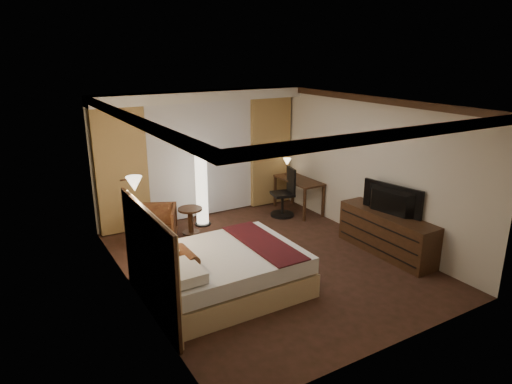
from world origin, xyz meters
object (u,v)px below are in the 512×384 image
floor_lamp (202,189)px  side_table (191,221)px  desk (298,195)px  dresser (387,233)px  television (389,196)px  bed (225,271)px  armchair (156,223)px  office_chair (283,192)px

floor_lamp → side_table: bearing=-141.7°
desk → dresser: (0.05, -2.59, -0.00)m
side_table → television: bearing=-45.3°
bed → armchair: size_ratio=2.90×
floor_lamp → dresser: floor_lamp is taller
dresser → television: size_ratio=1.68×
side_table → office_chair: bearing=-2.5°
armchair → side_table: 0.74m
bed → office_chair: office_chair is taller
floor_lamp → dresser: 3.72m
side_table → dresser: 3.72m
bed → side_table: bed is taller
armchair → desk: size_ratio=0.62×
bed → floor_lamp: floor_lamp is taller
bed → desk: (3.03, 2.33, 0.05)m
office_chair → television: size_ratio=0.93×
bed → television: 3.15m
side_table → armchair: bearing=-175.0°
bed → armchair: armchair is taller
side_table → office_chair: size_ratio=0.49×
floor_lamp → office_chair: bearing=-13.3°
office_chair → television: 2.64m
office_chair → side_table: bearing=-170.2°
bed → side_table: (0.45, 2.37, -0.06)m
bed → desk: 3.82m
bed → television: size_ratio=1.93×
armchair → television: size_ratio=0.67×
floor_lamp → dresser: size_ratio=0.81×
bed → television: bearing=-4.9°
desk → armchair: bearing=-179.6°
bed → dresser: 3.09m
bed → office_chair: bearing=41.6°
bed → floor_lamp: size_ratio=1.43×
bed → office_chair: (2.57, 2.28, 0.21)m
floor_lamp → armchair: bearing=-161.4°
floor_lamp → television: bearing=-53.2°
armchair → side_table: bearing=30.3°
side_table → television: 3.79m
bed → floor_lamp: (0.85, 2.69, 0.45)m
dresser → side_table: bearing=135.0°
television → armchair: bearing=41.6°
armchair → floor_lamp: size_ratio=0.49×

